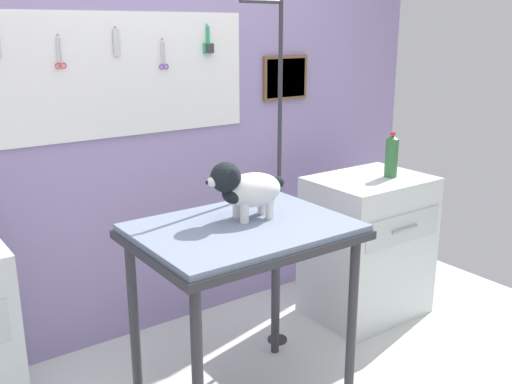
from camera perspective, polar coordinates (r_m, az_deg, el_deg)
name	(u,v)px	position (r m, az deg, el deg)	size (l,w,h in m)	color
rear_wall_panel	(141,132)	(3.21, -11.32, 5.81)	(4.00, 0.11, 2.30)	#8F7EAF
grooming_table	(243,245)	(2.51, -1.31, -5.30)	(0.92, 0.68, 0.89)	#2D2D33
grooming_arm	(278,195)	(3.03, 2.16, -0.29)	(0.30, 0.11, 1.83)	#2D2D33
dog	(245,188)	(2.50, -1.10, 0.40)	(0.37, 0.21, 0.27)	white
cabinet_right	(367,246)	(3.58, 10.91, -5.27)	(0.68, 0.54, 0.86)	silver
soda_bottle	(392,156)	(3.46, 13.22, 3.46)	(0.07, 0.07, 0.27)	#2E6736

